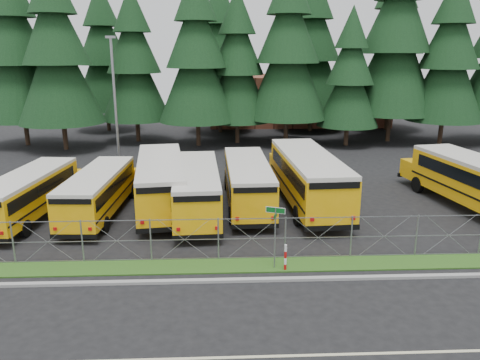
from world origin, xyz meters
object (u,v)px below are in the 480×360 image
striped_bollard (285,258)px  light_standard (115,100)px  bus_2 (161,183)px  bus_5 (306,179)px  bus_4 (247,183)px  bus_0 (31,195)px  bus_1 (100,193)px  bus_east (474,184)px  bus_3 (197,190)px  street_sign (275,225)px

striped_bollard → light_standard: bearing=121.0°
bus_2 → striped_bollard: 10.82m
bus_2 → bus_5: 8.77m
bus_4 → striped_bollard: (1.12, -8.82, -0.79)m
bus_0 → bus_1: bus_0 is taller
bus_0 → bus_5: (15.83, 1.67, 0.29)m
bus_4 → bus_5: 3.62m
bus_0 → bus_4: (12.22, 1.55, 0.09)m
bus_east → light_standard: bearing=146.8°
bus_2 → bus_3: 2.51m
bus_4 → bus_3: bearing=-157.8°
bus_1 → bus_4: size_ratio=0.92×
bus_5 → bus_4: bearing=178.7°
bus_4 → bus_5: size_ratio=0.87×
street_sign → bus_4: bearing=94.5°
bus_4 → bus_east: (13.28, -1.26, 0.13)m
bus_0 → bus_3: size_ratio=0.93×
bus_1 → bus_5: (12.09, 1.38, 0.31)m
bus_east → bus_2: bearing=167.0°
street_sign → striped_bollard: 1.51m
bus_1 → street_sign: bearing=-35.8°
street_sign → striped_bollard: size_ratio=2.34×
bus_0 → light_standard: 11.54m
bus_3 → bus_4: (2.98, 1.30, -0.01)m
bus_0 → bus_east: (25.50, 0.29, 0.22)m
bus_0 → bus_5: bearing=12.1°
bus_3 → light_standard: light_standard is taller
bus_4 → bus_5: bearing=0.6°
bus_5 → light_standard: 16.20m
bus_3 → street_sign: street_sign is taller
bus_3 → bus_5: 6.74m
bus_2 → striped_bollard: size_ratio=9.52×
bus_5 → striped_bollard: 9.34m
bus_east → bus_1: bearing=170.8°
striped_bollard → bus_1: bearing=141.8°
bus_2 → bus_5: size_ratio=0.94×
light_standard → bus_4: bearing=-43.0°
bus_0 → striped_bollard: (13.34, -7.27, -0.70)m
bus_1 → bus_3: (5.50, -0.04, 0.11)m
bus_2 → bus_east: 18.48m
bus_5 → bus_east: bearing=-11.3°
bus_4 → striped_bollard: 8.93m
bus_east → street_sign: (-12.60, -7.35, 0.51)m
bus_0 → bus_2: (7.06, 1.49, 0.19)m
street_sign → bus_2: bearing=124.3°
bus_4 → street_sign: street_sign is taller
bus_3 → street_sign: 8.20m
bus_3 → bus_4: bearing=20.6°
bus_0 → light_standard: (2.75, 10.39, 4.20)m
bus_1 → bus_5: bearing=9.5°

